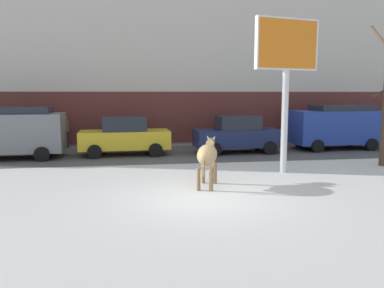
% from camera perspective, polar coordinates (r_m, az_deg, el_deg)
% --- Properties ---
extents(ground_plane, '(120.00, 120.00, 0.00)m').
position_cam_1_polar(ground_plane, '(10.79, 1.81, -8.13)').
color(ground_plane, silver).
extents(road_strip, '(60.00, 5.60, 0.01)m').
position_cam_1_polar(road_strip, '(18.76, -2.77, -1.41)').
color(road_strip, '#514F4C').
rests_on(road_strip, ground).
extents(building_facade, '(44.00, 6.10, 13.00)m').
position_cam_1_polar(building_facade, '(24.60, -4.33, 15.84)').
color(building_facade, beige).
rests_on(building_facade, ground).
extents(cow_tan, '(1.02, 1.92, 1.54)m').
position_cam_1_polar(cow_tan, '(12.00, 2.31, -1.68)').
color(cow_tan, tan).
rests_on(cow_tan, ground).
extents(billboard, '(2.51, 0.72, 5.56)m').
position_cam_1_polar(billboard, '(14.51, 13.87, 12.85)').
color(billboard, silver).
rests_on(billboard, ground).
extents(car_grey_van, '(4.67, 2.26, 2.32)m').
position_cam_1_polar(car_grey_van, '(18.86, -25.37, 1.71)').
color(car_grey_van, slate).
rests_on(car_grey_van, ground).
extents(car_yellow_sedan, '(4.27, 2.11, 1.84)m').
position_cam_1_polar(car_yellow_sedan, '(18.49, -9.93, 1.18)').
color(car_yellow_sedan, gold).
rests_on(car_yellow_sedan, ground).
extents(car_navy_sedan, '(4.27, 2.11, 1.84)m').
position_cam_1_polar(car_navy_sedan, '(19.05, 6.74, 1.42)').
color(car_navy_sedan, '#19234C').
rests_on(car_navy_sedan, ground).
extents(car_blue_van, '(4.67, 2.26, 2.32)m').
position_cam_1_polar(car_blue_van, '(21.50, 20.55, 2.58)').
color(car_blue_van, '#233D9E').
rests_on(car_blue_van, ground).
extents(pedestrian_near_billboard, '(0.36, 0.24, 1.73)m').
position_cam_1_polar(pedestrian_near_billboard, '(21.53, -18.22, 1.72)').
color(pedestrian_near_billboard, '#282833').
rests_on(pedestrian_near_billboard, ground).
extents(pedestrian_by_cars, '(0.36, 0.24, 1.73)m').
position_cam_1_polar(pedestrian_by_cars, '(21.79, -21.69, 1.63)').
color(pedestrian_by_cars, '#282833').
rests_on(pedestrian_by_cars, ground).
extents(pedestrian_far_left, '(0.36, 0.24, 1.73)m').
position_cam_1_polar(pedestrian_far_left, '(21.23, -7.75, 1.95)').
color(pedestrian_far_left, '#282833').
rests_on(pedestrian_far_left, ground).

